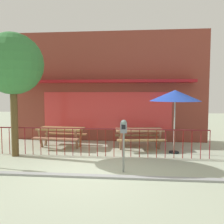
{
  "coord_description": "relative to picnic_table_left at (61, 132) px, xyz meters",
  "views": [
    {
      "loc": [
        1.29,
        -6.42,
        2.18
      ],
      "look_at": [
        0.47,
        2.1,
        1.49
      ],
      "focal_mm": 39.01,
      "sensor_mm": 36.0,
      "label": 1
    }
  ],
  "objects": [
    {
      "name": "ground",
      "position": [
        1.67,
        -2.95,
        -0.61
      ],
      "size": [
        40.0,
        40.0,
        0.0
      ],
      "primitive_type": "plane",
      "color": "#A5B096"
    },
    {
      "name": "pub_storefront",
      "position": [
        1.67,
        1.69,
        1.82
      ],
      "size": [
        8.87,
        1.23,
        4.89
      ],
      "color": "#4F1D0F",
      "rests_on": "ground"
    },
    {
      "name": "patio_fence_front",
      "position": [
        1.67,
        -1.25,
        0.05
      ],
      "size": [
        7.48,
        0.04,
        0.97
      ],
      "color": "maroon",
      "rests_on": "ground"
    },
    {
      "name": "picnic_table_left",
      "position": [
        0.0,
        0.0,
        0.0
      ],
      "size": [
        1.91,
        1.5,
        0.79
      ],
      "color": "olive",
      "rests_on": "ground"
    },
    {
      "name": "picnic_table_right",
      "position": [
        3.11,
        0.04,
        0.0
      ],
      "size": [
        1.98,
        1.61,
        0.79
      ],
      "color": "#9C7250",
      "rests_on": "ground"
    },
    {
      "name": "patio_umbrella",
      "position": [
        4.36,
        -0.54,
        1.45
      ],
      "size": [
        1.82,
        1.82,
        2.27
      ],
      "color": "black",
      "rests_on": "ground"
    },
    {
      "name": "parking_meter_near",
      "position": [
        2.65,
        -2.84,
        0.51
      ],
      "size": [
        0.18,
        0.17,
        1.45
      ],
      "color": "gray",
      "rests_on": "ground"
    },
    {
      "name": "street_tree",
      "position": [
        -1.15,
        -1.49,
        2.5
      ],
      "size": [
        2.06,
        2.06,
        4.17
      ],
      "color": "#513F21",
      "rests_on": "ground"
    },
    {
      "name": "curb_edge",
      "position": [
        1.67,
        -3.33,
        -0.61
      ],
      "size": [
        12.42,
        0.2,
        0.11
      ],
      "primitive_type": "cube",
      "color": "gray",
      "rests_on": "ground"
    }
  ]
}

